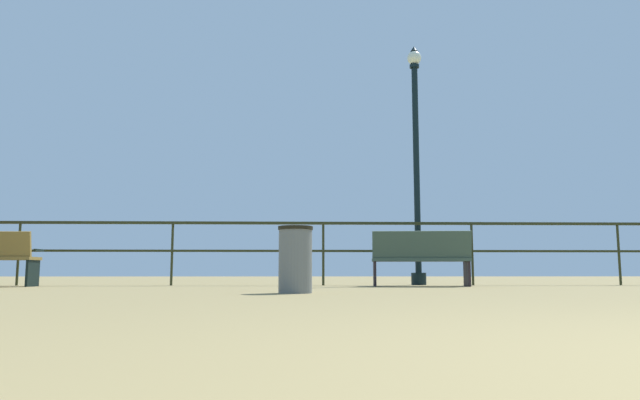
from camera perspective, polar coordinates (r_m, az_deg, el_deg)
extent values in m
cube|color=#272B14|center=(10.46, 7.64, -2.29)|extent=(18.64, 0.05, 0.05)
cube|color=#272B14|center=(10.43, 7.68, -5.00)|extent=(18.64, 0.04, 0.04)
cylinder|color=#272B14|center=(11.42, -27.54, -4.71)|extent=(0.04, 0.04, 1.10)
cylinder|color=#272B14|center=(10.54, -14.36, -5.16)|extent=(0.04, 0.04, 1.10)
cylinder|color=#272B14|center=(10.29, 0.32, -5.34)|extent=(0.04, 0.04, 1.10)
cylinder|color=#272B14|center=(10.72, 14.75, -5.18)|extent=(0.04, 0.04, 1.10)
cylinder|color=#272B14|center=(11.75, 27.34, -4.77)|extent=(0.04, 0.04, 1.10)
cube|color=black|center=(10.48, -26.43, -6.41)|extent=(0.04, 0.41, 0.45)
cube|color=black|center=(10.64, -25.92, -4.47)|extent=(0.04, 0.32, 0.04)
cube|color=#364A3E|center=(9.73, 9.85, -5.83)|extent=(1.62, 0.63, 0.05)
cube|color=#364A3E|center=(9.52, 9.97, -4.41)|extent=(1.59, 0.27, 0.46)
cube|color=black|center=(9.84, 14.27, -6.98)|extent=(0.08, 0.44, 0.43)
cube|color=black|center=(10.03, 14.00, -4.96)|extent=(0.07, 0.34, 0.04)
cube|color=black|center=(9.67, 5.41, -7.17)|extent=(0.08, 0.44, 0.43)
cube|color=black|center=(9.87, 5.34, -5.11)|extent=(0.07, 0.34, 0.04)
cylinder|color=black|center=(10.76, 9.70, -7.65)|extent=(0.27, 0.27, 0.22)
cylinder|color=black|center=(10.93, 9.47, 3.12)|extent=(0.11, 0.11, 3.87)
cylinder|color=black|center=(11.44, 9.27, 12.85)|extent=(0.18, 0.18, 0.06)
sphere|color=silver|center=(11.49, 9.25, 13.62)|extent=(0.27, 0.27, 0.27)
cone|color=black|center=(11.56, 9.23, 14.47)|extent=(0.14, 0.14, 0.10)
cylinder|color=slate|center=(6.49, -2.44, -6.05)|extent=(0.37, 0.37, 0.70)
cylinder|color=black|center=(6.51, -2.43, -2.78)|extent=(0.39, 0.39, 0.04)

